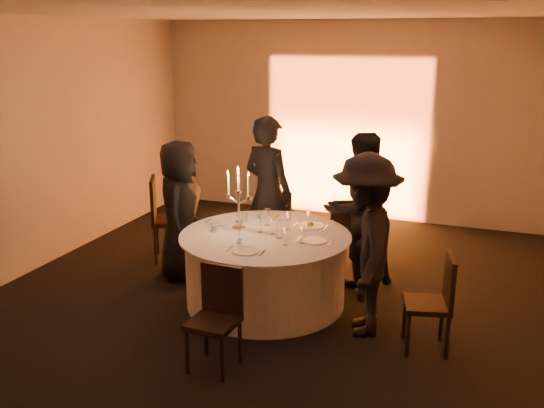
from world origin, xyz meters
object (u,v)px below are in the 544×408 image
(banquet_table, at_px, (265,269))
(chair_left, at_px, (164,214))
(guest_back_left, at_px, (268,193))
(coffee_cup, at_px, (214,229))
(guest_back_right, at_px, (359,210))
(chair_right, at_px, (436,298))
(candelabra, at_px, (239,208))
(chair_back_left, at_px, (281,220))
(chair_front, at_px, (217,312))
(guest_left, at_px, (180,210))
(guest_right, at_px, (365,245))
(chair_back_right, at_px, (347,231))

(banquet_table, xyz_separation_m, chair_left, (-1.67, 0.78, 0.22))
(banquet_table, bearing_deg, guest_back_left, 109.22)
(banquet_table, height_order, coffee_cup, coffee_cup)
(guest_back_right, relative_size, coffee_cup, 16.00)
(chair_right, bearing_deg, banquet_table, -115.98)
(banquet_table, bearing_deg, candelabra, 167.95)
(chair_back_left, bearing_deg, coffee_cup, 90.39)
(coffee_cup, relative_size, candelabra, 0.16)
(guest_back_left, height_order, coffee_cup, guest_back_left)
(chair_left, height_order, coffee_cup, chair_left)
(chair_back_left, distance_m, coffee_cup, 1.43)
(chair_front, relative_size, guest_back_right, 0.51)
(guest_left, bearing_deg, chair_front, -159.71)
(guest_back_right, relative_size, guest_right, 1.00)
(chair_left, height_order, chair_front, chair_left)
(chair_left, relative_size, coffee_cup, 9.70)
(chair_back_right, height_order, coffee_cup, chair_back_right)
(chair_front, height_order, guest_back_right, guest_back_right)
(guest_right, bearing_deg, chair_back_left, -151.54)
(chair_front, bearing_deg, chair_right, 30.60)
(chair_back_right, bearing_deg, guest_right, 84.91)
(chair_right, bearing_deg, chair_left, -122.22)
(candelabra, bearing_deg, guest_back_left, 91.45)
(guest_back_left, distance_m, guest_back_right, 1.16)
(chair_back_right, bearing_deg, candelabra, 24.74)
(chair_back_left, bearing_deg, chair_back_right, -177.54)
(banquet_table, bearing_deg, guest_right, -13.35)
(chair_back_left, distance_m, chair_back_right, 0.90)
(chair_left, distance_m, guest_right, 2.98)
(chair_back_left, xyz_separation_m, chair_front, (0.35, -2.62, -0.02))
(guest_right, height_order, candelabra, guest_right)
(guest_right, distance_m, coffee_cup, 1.67)
(guest_back_right, xyz_separation_m, coffee_cup, (-1.35, -0.95, -0.08))
(banquet_table, distance_m, guest_back_right, 1.28)
(chair_left, bearing_deg, chair_front, -167.58)
(banquet_table, distance_m, guest_back_left, 1.21)
(chair_back_left, relative_size, chair_right, 1.02)
(guest_back_right, bearing_deg, guest_left, -28.10)
(chair_back_right, distance_m, guest_right, 1.56)
(guest_back_left, xyz_separation_m, guest_right, (1.47, -1.28, -0.06))
(guest_back_right, distance_m, candelabra, 1.39)
(banquet_table, relative_size, guest_left, 1.10)
(chair_back_right, bearing_deg, chair_left, -15.16)
(chair_left, height_order, chair_back_left, chair_left)
(guest_right, bearing_deg, guest_back_left, -144.54)
(chair_back_right, xyz_separation_m, coffee_cup, (-1.15, -1.24, 0.28))
(chair_back_right, bearing_deg, coffee_cup, 22.50)
(banquet_table, bearing_deg, coffee_cup, -171.56)
(chair_left, xyz_separation_m, candelabra, (1.34, -0.71, 0.41))
(banquet_table, height_order, candelabra, candelabra)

